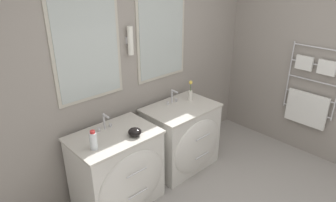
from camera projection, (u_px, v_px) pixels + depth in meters
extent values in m
cube|color=gray|center=(139.00, 68.00, 3.49)|extent=(5.24, 0.06, 2.60)
cube|color=#BCB7A8|center=(87.00, 47.00, 2.91)|extent=(0.74, 0.02, 1.09)
cube|color=#B2BCBA|center=(88.00, 48.00, 2.90)|extent=(0.67, 0.01, 1.02)
cube|color=#BCB7A8|center=(161.00, 34.00, 3.52)|extent=(0.74, 0.02, 1.09)
cube|color=#B2BCBA|center=(162.00, 34.00, 3.52)|extent=(0.67, 0.01, 1.02)
cylinder|color=white|center=(130.00, 41.00, 3.19)|extent=(0.06, 0.06, 0.31)
cube|color=silver|center=(128.00, 40.00, 3.22)|extent=(0.05, 0.02, 0.08)
cube|color=gray|center=(295.00, 56.00, 3.98)|extent=(0.06, 3.66, 2.60)
cylinder|color=silver|center=(289.00, 75.00, 4.05)|extent=(0.02, 0.02, 0.91)
cylinder|color=silver|center=(319.00, 48.00, 3.67)|extent=(0.02, 0.64, 0.02)
cylinder|color=silver|center=(316.00, 65.00, 3.76)|extent=(0.02, 0.64, 0.02)
cylinder|color=silver|center=(313.00, 81.00, 3.84)|extent=(0.02, 0.64, 0.02)
cylinder|color=silver|center=(309.00, 96.00, 3.93)|extent=(0.02, 0.64, 0.02)
cylinder|color=silver|center=(306.00, 111.00, 4.01)|extent=(0.02, 0.64, 0.02)
cube|color=white|center=(306.00, 109.00, 3.99)|extent=(0.04, 0.53, 0.45)
cube|color=white|center=(327.00, 68.00, 3.65)|extent=(0.04, 0.22, 0.18)
cube|color=white|center=(304.00, 63.00, 3.84)|extent=(0.04, 0.22, 0.18)
cube|color=silver|center=(116.00, 169.00, 3.19)|extent=(0.86, 0.58, 0.81)
ellipsoid|color=silver|center=(133.00, 182.00, 3.00)|extent=(0.79, 0.13, 0.68)
cube|color=beige|center=(114.00, 136.00, 3.02)|extent=(0.88, 0.61, 0.03)
ellipsoid|color=white|center=(115.00, 140.00, 3.02)|extent=(0.42, 0.36, 0.10)
cylinder|color=silver|center=(137.00, 173.00, 2.88)|extent=(0.24, 0.01, 0.01)
cylinder|color=silver|center=(138.00, 194.00, 2.99)|extent=(0.24, 0.01, 0.01)
cube|color=silver|center=(180.00, 137.00, 3.80)|extent=(0.86, 0.58, 0.81)
ellipsoid|color=silver|center=(198.00, 146.00, 3.61)|extent=(0.79, 0.13, 0.68)
cube|color=beige|center=(181.00, 108.00, 3.63)|extent=(0.88, 0.61, 0.03)
ellipsoid|color=white|center=(183.00, 111.00, 3.63)|extent=(0.42, 0.36, 0.10)
cylinder|color=silver|center=(203.00, 137.00, 3.49)|extent=(0.24, 0.01, 0.01)
cylinder|color=silver|center=(202.00, 156.00, 3.60)|extent=(0.24, 0.01, 0.01)
cylinder|color=silver|center=(104.00, 121.00, 3.09)|extent=(0.02, 0.02, 0.18)
cylinder|color=silver|center=(106.00, 116.00, 3.02)|extent=(0.02, 0.10, 0.02)
cylinder|color=silver|center=(99.00, 130.00, 3.07)|extent=(0.03, 0.03, 0.04)
cylinder|color=silver|center=(110.00, 125.00, 3.16)|extent=(0.03, 0.03, 0.04)
cylinder|color=silver|center=(172.00, 96.00, 3.70)|extent=(0.02, 0.02, 0.18)
cylinder|color=silver|center=(175.00, 92.00, 3.64)|extent=(0.02, 0.10, 0.02)
cylinder|color=silver|center=(168.00, 103.00, 3.68)|extent=(0.03, 0.03, 0.04)
cylinder|color=silver|center=(176.00, 100.00, 3.77)|extent=(0.03, 0.03, 0.04)
cylinder|color=silver|center=(93.00, 141.00, 2.74)|extent=(0.07, 0.07, 0.17)
cylinder|color=red|center=(92.00, 132.00, 2.70)|extent=(0.05, 0.05, 0.02)
ellipsoid|color=black|center=(135.00, 132.00, 2.98)|extent=(0.14, 0.14, 0.08)
cylinder|color=silver|center=(190.00, 96.00, 3.78)|extent=(0.05, 0.05, 0.13)
cylinder|color=#477238|center=(191.00, 87.00, 3.73)|extent=(0.01, 0.01, 0.11)
sphere|color=#E5BF47|center=(191.00, 83.00, 3.71)|extent=(0.05, 0.05, 0.05)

